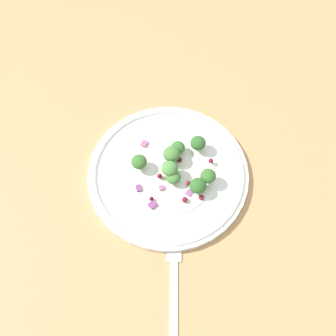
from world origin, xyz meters
TOP-DOWN VIEW (x-y plane):
  - ground_plane at (0.00, 0.00)cm, footprint 180.00×180.00cm
  - plate at (1.35, -1.56)cm, footprint 28.26×28.26cm
  - dressing_pool at (1.35, -1.56)cm, footprint 16.39×16.39cm
  - broccoli_floret_0 at (0.70, -5.77)cm, footprint 2.53×2.53cm
  - broccoli_floret_1 at (1.32, -3.91)cm, footprint 2.98×2.98cm
  - broccoli_floret_2 at (-5.67, -1.47)cm, footprint 2.65×2.65cm
  - broccoli_floret_3 at (-0.26, 0.17)cm, footprint 2.56×2.56cm
  - broccoli_floret_4 at (0.89, -0.98)cm, footprint 2.83×2.83cm
  - broccoli_floret_5 at (-4.42, 0.65)cm, footprint 2.85×2.85cm
  - broccoli_floret_6 at (6.37, -1.08)cm, footprint 2.72×2.72cm
  - broccoli_floret_7 at (-2.56, -7.38)cm, footprint 2.74×2.74cm
  - cranberry_0 at (-2.80, 3.10)cm, footprint 0.96×0.96cm
  - cranberry_1 at (2.61, 4.39)cm, footprint 0.71×0.71cm
  - cranberry_2 at (2.41, -0.28)cm, footprint 0.87×0.87cm
  - cranberry_3 at (-2.66, 0.02)cm, footprint 0.78×0.78cm
  - cranberry_4 at (-5.39, 1.92)cm, footprint 0.88×0.88cm
  - cranberry_5 at (-0.20, -4.17)cm, footprint 0.95×0.95cm
  - cranberry_6 at (-5.47, -5.15)cm, footprint 0.85×0.85cm
  - onion_bit_0 at (2.18, 5.30)cm, footprint 1.61×1.66cm
  - onion_bit_1 at (6.98, -5.79)cm, footprint 1.21×1.43cm
  - onion_bit_2 at (1.57, 1.88)cm, footprint 1.16×1.17cm
  - onion_bit_3 at (5.32, 2.94)cm, footprint 1.35×1.47cm
  - onion_bit_4 at (-3.24, 1.43)cm, footprint 1.46×1.62cm
  - onion_bit_5 at (1.96, -2.64)cm, footprint 1.27×1.27cm
  - fork at (-4.75, 17.60)cm, footprint 6.37×18.46cm

SIDE VIEW (x-z plane):
  - ground_plane at x=0.00cm, z-range -2.00..0.00cm
  - fork at x=-4.75cm, z-range 0.00..0.50cm
  - plate at x=1.35cm, z-range 0.01..1.71cm
  - dressing_pool at x=1.35cm, z-range 1.20..1.40cm
  - onion_bit_4 at x=-3.24cm, z-range 1.23..1.53cm
  - onion_bit_5 at x=1.96cm, z-range 1.45..1.75cm
  - onion_bit_0 at x=2.18cm, z-range 1.43..1.90cm
  - onion_bit_3 at x=5.32cm, z-range 1.52..1.83cm
  - cranberry_5 at x=-0.20cm, z-range 1.24..2.19cm
  - onion_bit_2 at x=1.57cm, z-range 1.58..1.90cm
  - onion_bit_1 at x=6.98cm, z-range 1.63..1.94cm
  - cranberry_4 at x=-5.39cm, z-range 1.35..2.24cm
  - cranberry_0 at x=-2.80cm, z-range 1.47..2.43cm
  - cranberry_1 at x=2.61cm, z-range 1.59..2.30cm
  - cranberry_3 at x=-2.66cm, z-range 1.69..2.47cm
  - cranberry_2 at x=2.41cm, z-range 1.65..2.52cm
  - cranberry_6 at x=-5.47cm, z-range 1.79..2.65cm
  - broccoli_floret_3 at x=-0.26cm, z-range 1.52..4.11cm
  - broccoli_floret_0 at x=0.70cm, z-range 1.64..4.21cm
  - broccoli_floret_5 at x=-4.42cm, z-range 1.74..4.62cm
  - broccoli_floret_6 at x=6.37cm, z-range 1.93..4.68cm
  - broccoli_floret_7 at x=-2.56cm, z-range 1.96..4.73cm
  - broccoli_floret_2 at x=-5.67cm, z-range 2.03..4.72cm
  - broccoli_floret_1 at x=1.32cm, z-range 2.05..5.06cm
  - broccoli_floret_4 at x=0.89cm, z-range 2.27..5.14cm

